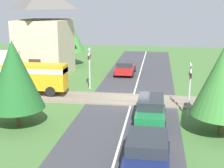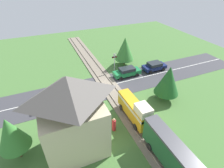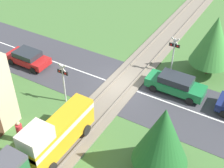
% 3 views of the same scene
% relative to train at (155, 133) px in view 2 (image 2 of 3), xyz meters
% --- Properties ---
extents(ground_plane, '(60.00, 60.00, 0.00)m').
position_rel_train_xyz_m(ground_plane, '(0.00, -11.91, -1.87)').
color(ground_plane, '#426B33').
extents(road_surface, '(48.00, 6.40, 0.02)m').
position_rel_train_xyz_m(road_surface, '(0.00, -11.91, -1.86)').
color(road_surface, '#38383D').
rests_on(road_surface, ground_plane).
extents(track_bed, '(2.80, 48.00, 0.24)m').
position_rel_train_xyz_m(track_bed, '(0.00, -11.91, -1.80)').
color(track_bed, '#756B5B').
rests_on(track_bed, ground_plane).
extents(train, '(1.58, 13.48, 3.18)m').
position_rel_train_xyz_m(train, '(0.00, 0.00, 0.00)').
color(train, gold).
rests_on(train, track_bed).
extents(car_near_crossing, '(4.59, 1.80, 1.52)m').
position_rel_train_xyz_m(car_near_crossing, '(-3.98, -13.35, -1.07)').
color(car_near_crossing, '#197038').
rests_on(car_near_crossing, ground_plane).
extents(car_far_side, '(3.94, 1.89, 1.32)m').
position_rel_train_xyz_m(car_far_side, '(8.60, -10.47, -1.16)').
color(car_far_side, '#A81919').
rests_on(car_far_side, ground_plane).
extents(car_behind_queue, '(4.15, 2.05, 1.42)m').
position_rel_train_xyz_m(car_behind_queue, '(-9.40, -13.35, -1.12)').
color(car_behind_queue, '#141E4C').
rests_on(car_behind_queue, ground_plane).
extents(crossing_signal_west_approach, '(0.90, 0.18, 3.40)m').
position_rel_train_xyz_m(crossing_signal_west_approach, '(-2.72, -15.68, 0.30)').
color(crossing_signal_west_approach, '#B7B7B7').
rests_on(crossing_signal_west_approach, ground_plane).
extents(crossing_signal_east_approach, '(0.90, 0.18, 3.40)m').
position_rel_train_xyz_m(crossing_signal_east_approach, '(2.72, -8.13, 0.30)').
color(crossing_signal_east_approach, '#B7B7B7').
rests_on(crossing_signal_east_approach, ground_plane).
extents(station_building, '(5.93, 4.81, 8.42)m').
position_rel_train_xyz_m(station_building, '(7.05, -2.77, 2.25)').
color(station_building, '#C6B793').
rests_on(station_building, ground_plane).
extents(pedestrian_by_station, '(0.43, 0.43, 1.74)m').
position_rel_train_xyz_m(pedestrian_by_station, '(2.77, -3.44, -1.08)').
color(pedestrian_by_station, '#B2282D').
rests_on(pedestrian_by_station, ground_plane).
extents(tree_by_station, '(2.77, 2.77, 4.94)m').
position_rel_train_xyz_m(tree_by_station, '(12.30, -3.98, 1.40)').
color(tree_by_station, brown).
rests_on(tree_by_station, ground_plane).
extents(tree_roadside_hedge, '(3.23, 3.23, 5.00)m').
position_rel_train_xyz_m(tree_roadside_hedge, '(-5.91, -5.77, 1.19)').
color(tree_roadside_hedge, brown).
rests_on(tree_roadside_hedge, ground_plane).
extents(tree_beyond_track, '(3.38, 3.38, 5.22)m').
position_rel_train_xyz_m(tree_beyond_track, '(-5.39, -17.17, 1.33)').
color(tree_beyond_track, brown).
rests_on(tree_beyond_track, ground_plane).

